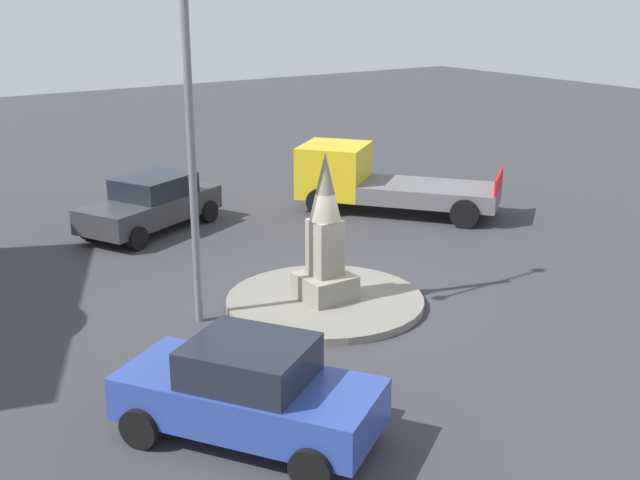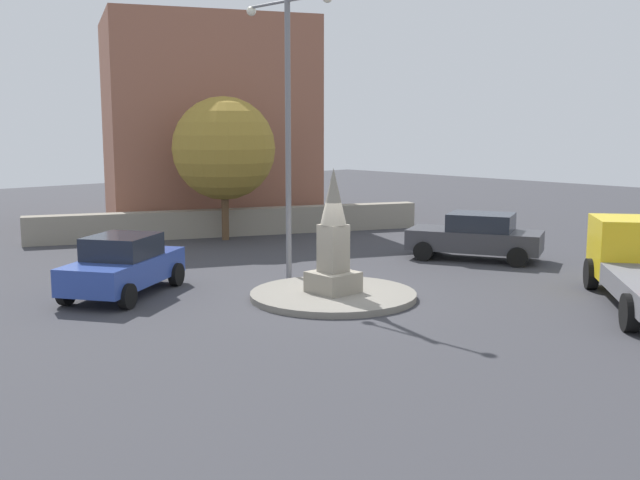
{
  "view_description": "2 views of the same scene",
  "coord_description": "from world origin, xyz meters",
  "px_view_note": "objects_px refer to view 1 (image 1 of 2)",
  "views": [
    {
      "loc": [
        9.19,
        13.33,
        6.61
      ],
      "look_at": [
        0.02,
        -0.17,
        1.44
      ],
      "focal_mm": 44.84,
      "sensor_mm": 36.0,
      "label": 1
    },
    {
      "loc": [
        -13.78,
        13.09,
        4.46
      ],
      "look_at": [
        -0.19,
        0.63,
        1.62
      ],
      "focal_mm": 42.14,
      "sensor_mm": 36.0,
      "label": 2
    }
  ],
  "objects_px": {
    "streetlamp": "(188,79)",
    "car_dark_grey_parked_left": "(152,203)",
    "monument": "(325,239)",
    "truck_yellow_waiting": "(375,181)",
    "car_blue_near_island": "(249,391)"
  },
  "relations": [
    {
      "from": "streetlamp",
      "to": "car_dark_grey_parked_left",
      "type": "relative_size",
      "value": 1.76
    },
    {
      "from": "monument",
      "to": "car_dark_grey_parked_left",
      "type": "relative_size",
      "value": 0.69
    },
    {
      "from": "streetlamp",
      "to": "car_dark_grey_parked_left",
      "type": "distance_m",
      "value": 8.04
    },
    {
      "from": "monument",
      "to": "truck_yellow_waiting",
      "type": "distance_m",
      "value": 7.91
    },
    {
      "from": "monument",
      "to": "truck_yellow_waiting",
      "type": "xyz_separation_m",
      "value": [
        -5.65,
        -5.5,
        -0.54
      ]
    },
    {
      "from": "truck_yellow_waiting",
      "to": "car_blue_near_island",
      "type": "bearing_deg",
      "value": 43.91
    },
    {
      "from": "car_blue_near_island",
      "to": "car_dark_grey_parked_left",
      "type": "height_order",
      "value": "car_blue_near_island"
    },
    {
      "from": "car_blue_near_island",
      "to": "truck_yellow_waiting",
      "type": "distance_m",
      "value": 13.42
    },
    {
      "from": "streetlamp",
      "to": "car_dark_grey_parked_left",
      "type": "bearing_deg",
      "value": -105.01
    },
    {
      "from": "monument",
      "to": "streetlamp",
      "type": "height_order",
      "value": "streetlamp"
    },
    {
      "from": "streetlamp",
      "to": "car_dark_grey_parked_left",
      "type": "height_order",
      "value": "streetlamp"
    },
    {
      "from": "car_blue_near_island",
      "to": "monument",
      "type": "bearing_deg",
      "value": -136.55
    },
    {
      "from": "monument",
      "to": "car_blue_near_island",
      "type": "distance_m",
      "value": 5.57
    },
    {
      "from": "car_blue_near_island",
      "to": "car_dark_grey_parked_left",
      "type": "distance_m",
      "value": 11.61
    },
    {
      "from": "streetlamp",
      "to": "truck_yellow_waiting",
      "type": "height_order",
      "value": "streetlamp"
    }
  ]
}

